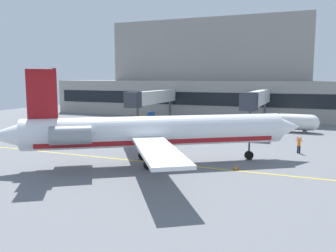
# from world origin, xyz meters

# --- Properties ---
(ground) EXTENTS (120.00, 120.00, 0.11)m
(ground) POSITION_xyz_m (-0.00, 0.00, -0.05)
(ground) COLOR slate
(terminal_building) EXTENTS (73.96, 12.30, 21.33)m
(terminal_building) POSITION_xyz_m (-5.76, 46.69, 8.38)
(terminal_building) COLOR gray
(terminal_building) RESTS_ON ground
(jet_bridge_west) EXTENTS (2.40, 20.36, 6.47)m
(jet_bridge_west) POSITION_xyz_m (7.37, 29.08, 5.09)
(jet_bridge_west) COLOR silver
(jet_bridge_west) RESTS_ON ground
(jet_bridge_east) EXTENTS (2.40, 19.00, 6.17)m
(jet_bridge_east) POSITION_xyz_m (-12.12, 29.77, 4.79)
(jet_bridge_east) COLOR silver
(jet_bridge_east) RESTS_ON ground
(regional_jet) EXTENTS (27.69, 23.28, 9.52)m
(regional_jet) POSITION_xyz_m (1.54, 0.44, 3.30)
(regional_jet) COLOR white
(regional_jet) RESTS_ON ground
(baggage_tug) EXTENTS (2.79, 3.54, 1.86)m
(baggage_tug) POSITION_xyz_m (-14.79, 17.74, 0.86)
(baggage_tug) COLOR #E5B20C
(baggage_tug) RESTS_ON ground
(pushback_tractor) EXTENTS (3.27, 2.89, 2.19)m
(pushback_tractor) POSITION_xyz_m (-11.44, 29.04, 0.98)
(pushback_tractor) COLOR #1E4CB2
(pushback_tractor) RESTS_ON ground
(belt_loader) EXTENTS (4.08, 2.21, 1.95)m
(belt_loader) POSITION_xyz_m (-10.75, 23.77, 0.91)
(belt_loader) COLOR #E5B20C
(belt_loader) RESTS_ON ground
(fuel_tank) EXTENTS (6.96, 2.59, 2.85)m
(fuel_tank) POSITION_xyz_m (13.55, 28.31, 1.58)
(fuel_tank) COLOR white
(fuel_tank) RESTS_ON ground
(marshaller) EXTENTS (0.82, 0.34, 1.96)m
(marshaller) POSITION_xyz_m (14.77, 11.52, 1.01)
(marshaller) COLOR #191E33
(marshaller) RESTS_ON ground
(safety_cone_alpha) EXTENTS (0.47, 0.47, 0.55)m
(safety_cone_alpha) POSITION_xyz_m (9.70, 1.40, 0.25)
(safety_cone_alpha) COLOR orange
(safety_cone_alpha) RESTS_ON ground
(safety_cone_bravo) EXTENTS (0.47, 0.47, 0.55)m
(safety_cone_bravo) POSITION_xyz_m (1.19, 5.84, 0.25)
(safety_cone_bravo) COLOR orange
(safety_cone_bravo) RESTS_ON ground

